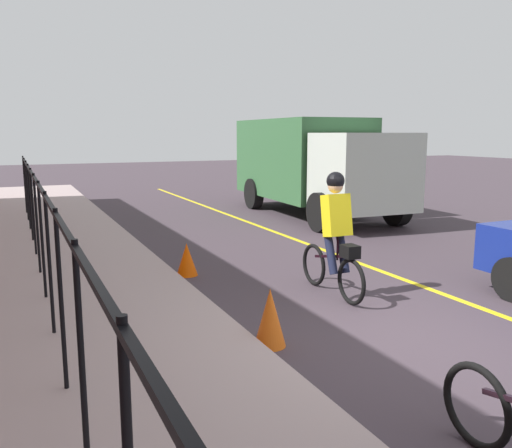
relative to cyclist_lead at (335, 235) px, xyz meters
name	(u,v)px	position (x,y,z in m)	size (l,w,h in m)	color
ground_plane	(423,344)	(-1.95, 0.08, -0.91)	(80.00, 80.00, 0.00)	#3F343B
sidewalk	(119,401)	(-1.95, 3.48, -0.84)	(40.00, 3.20, 0.15)	#A5908F
iron_fence	(52,245)	(-0.95, 3.88, 0.38)	(21.63, 0.04, 1.60)	black
cyclist_lead	(335,235)	(0.00, 0.00, 0.00)	(1.71, 0.37, 1.83)	black
box_truck_background	(313,162)	(6.94, -3.78, 0.64)	(6.81, 2.78, 2.78)	#336439
traffic_cone_near	(187,259)	(2.00, 1.62, -0.63)	(0.36, 0.36, 0.55)	#F75102
traffic_cone_far	(270,317)	(-1.27, 1.68, -0.58)	(0.36, 0.36, 0.67)	orange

